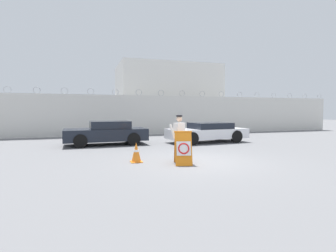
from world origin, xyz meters
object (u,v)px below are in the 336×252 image
security_guard (179,136)px  barricade_sign (183,148)px  parked_car_front_coupe (107,133)px  traffic_cone_near (136,152)px  parked_car_rear_sedan (208,132)px

security_guard → barricade_sign: bearing=53.5°
security_guard → parked_car_front_coupe: 5.98m
traffic_cone_near → security_guard: bearing=-9.2°
parked_car_front_coupe → parked_car_rear_sedan: parked_car_front_coupe is taller
barricade_sign → traffic_cone_near: 1.71m
traffic_cone_near → barricade_sign: bearing=-30.6°
traffic_cone_near → parked_car_front_coupe: size_ratio=0.16×
parked_car_rear_sedan → security_guard: bearing=48.6°
barricade_sign → parked_car_front_coupe: size_ratio=0.26×
parked_car_front_coupe → security_guard: bearing=109.1°
barricade_sign → security_guard: (0.08, 0.62, 0.35)m
traffic_cone_near → parked_car_front_coupe: 5.36m
barricade_sign → parked_car_rear_sedan: bearing=70.9°
security_guard → traffic_cone_near: bearing=-38.6°
barricade_sign → security_guard: bearing=97.1°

